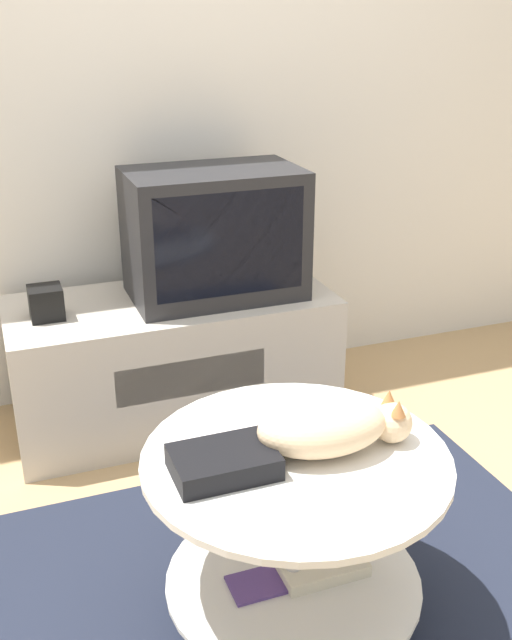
% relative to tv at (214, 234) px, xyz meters
% --- Properties ---
extents(ground_plane, '(12.00, 12.00, 0.00)m').
position_rel_tv_xyz_m(ground_plane, '(-0.09, -1.05, -0.72)').
color(ground_plane, tan).
extents(wall_back, '(8.00, 0.05, 2.60)m').
position_rel_tv_xyz_m(wall_back, '(-0.09, 0.36, 0.58)').
color(wall_back, silver).
rests_on(wall_back, ground_plane).
extents(rug, '(1.62, 1.24, 0.02)m').
position_rel_tv_xyz_m(rug, '(-0.09, -1.05, -0.71)').
color(rug, '#1E2333').
rests_on(rug, ground_plane).
extents(tv_stand, '(1.18, 0.53, 0.49)m').
position_rel_tv_xyz_m(tv_stand, '(-0.17, 0.01, -0.48)').
color(tv_stand, beige).
rests_on(tv_stand, ground_plane).
extents(tv, '(0.61, 0.38, 0.46)m').
position_rel_tv_xyz_m(tv, '(0.00, 0.00, 0.00)').
color(tv, '#232326').
rests_on(tv, tv_stand).
extents(speaker, '(0.11, 0.11, 0.11)m').
position_rel_tv_xyz_m(speaker, '(-0.61, -0.02, -0.18)').
color(speaker, black).
rests_on(speaker, tv_stand).
extents(coffee_table, '(0.73, 0.73, 0.48)m').
position_rel_tv_xyz_m(coffee_table, '(-0.15, -1.12, -0.40)').
color(coffee_table, '#B2B2B7').
rests_on(coffee_table, rug).
extents(dvd_box, '(0.23, 0.16, 0.05)m').
position_rel_tv_xyz_m(dvd_box, '(-0.34, -1.12, -0.19)').
color(dvd_box, black).
rests_on(dvd_box, coffee_table).
extents(cat, '(0.53, 0.22, 0.13)m').
position_rel_tv_xyz_m(cat, '(-0.08, -1.12, -0.16)').
color(cat, beige).
rests_on(cat, coffee_table).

